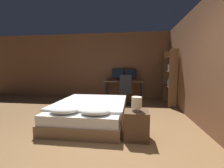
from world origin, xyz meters
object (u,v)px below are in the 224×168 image
(office_chair, at_px, (126,93))
(desk, at_px, (124,83))
(nightstand, at_px, (136,125))
(keyboard, at_px, (123,81))
(monitor_right, at_px, (130,74))
(monitor_left, at_px, (118,74))
(computer_mouse, at_px, (131,81))
(bookshelf, at_px, (171,75))
(bed, at_px, (91,111))
(bedside_lamp, at_px, (137,103))

(office_chair, bearing_deg, desk, 98.36)
(nightstand, relative_size, keyboard, 1.26)
(monitor_right, bearing_deg, monitor_left, 180.00)
(nightstand, xyz_separation_m, computer_mouse, (-0.11, 2.98, 0.54))
(monitor_right, bearing_deg, bookshelf, -31.41)
(computer_mouse, distance_m, office_chair, 0.67)
(bookshelf, bearing_deg, keyboard, 167.60)
(bed, xyz_separation_m, keyboard, (0.65, 2.21, 0.55))
(nightstand, bearing_deg, monitor_right, 92.38)
(nightstand, height_order, desk, desk)
(monitor_right, bearing_deg, nightstand, -87.62)
(bedside_lamp, bearing_deg, bookshelf, 65.36)
(bed, xyz_separation_m, bookshelf, (2.26, 1.85, 0.79))
(keyboard, distance_m, office_chair, 0.64)
(desk, xyz_separation_m, office_chair, (0.11, -0.74, -0.28))
(bookshelf, bearing_deg, office_chair, -174.04)
(monitor_left, bearing_deg, keyboard, -61.30)
(bed, height_order, computer_mouse, computer_mouse)
(monitor_left, xyz_separation_m, computer_mouse, (0.55, -0.47, -0.24))
(nightstand, xyz_separation_m, bedside_lamp, (0.00, 0.00, 0.41))
(desk, xyz_separation_m, keyboard, (-0.00, -0.23, 0.10))
(nightstand, bearing_deg, office_chair, 96.74)
(desk, relative_size, computer_mouse, 21.40)
(computer_mouse, xyz_separation_m, office_chair, (-0.18, -0.51, -0.39))
(bedside_lamp, height_order, monitor_left, monitor_left)
(monitor_right, bearing_deg, bed, -108.82)
(bed, relative_size, keyboard, 5.13)
(bedside_lamp, relative_size, keyboard, 0.63)
(office_chair, height_order, bookshelf, bookshelf)
(computer_mouse, bearing_deg, bed, -113.22)
(monitor_left, height_order, office_chair, monitor_left)
(bed, relative_size, office_chair, 2.01)
(bedside_lamp, distance_m, bookshelf, 2.91)
(monitor_right, xyz_separation_m, office_chair, (-0.15, -0.98, -0.63))
(nightstand, distance_m, monitor_left, 3.60)
(computer_mouse, distance_m, bookshelf, 1.38)
(monitor_left, bearing_deg, monitor_right, 0.00)
(monitor_left, bearing_deg, bookshelf, -23.84)
(bed, distance_m, monitor_left, 2.82)
(nightstand, xyz_separation_m, desk, (-0.40, 3.22, 0.43))
(keyboard, bearing_deg, office_chair, -77.91)
(keyboard, height_order, office_chair, office_chair)
(desk, distance_m, monitor_right, 0.50)
(office_chair, bearing_deg, bed, -114.23)
(monitor_left, height_order, bookshelf, bookshelf)
(bed, bearing_deg, bookshelf, 39.32)
(computer_mouse, height_order, bookshelf, bookshelf)
(monitor_left, distance_m, monitor_right, 0.52)
(office_chair, distance_m, bookshelf, 1.63)
(nightstand, height_order, bedside_lamp, bedside_lamp)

